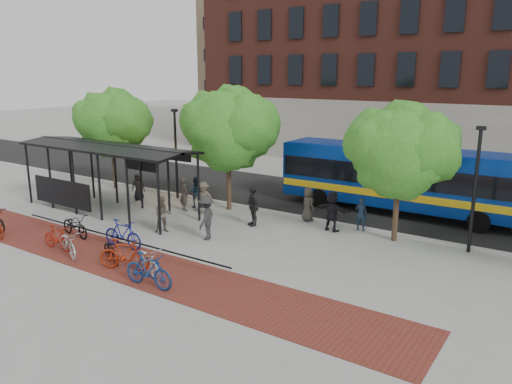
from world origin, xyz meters
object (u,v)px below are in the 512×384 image
Objects in this scene: bus_shelter at (105,155)px; pedestrian_3 at (204,198)px; tree_b at (230,126)px; tree_c at (403,148)px; bus at (402,176)px; pedestrian_4 at (253,206)px; tree_a at (113,121)px; bike_8 at (111,250)px; bike_10 at (147,260)px; bike_11 at (148,270)px; bike_7 at (123,234)px; pedestrian_1 at (184,194)px; pedestrian_7 at (361,214)px; bike_4 at (75,225)px; pedestrian_9 at (206,218)px; pedestrian_2 at (196,192)px; pedestrian_5 at (332,211)px; lamp_post_left at (176,151)px; pedestrian_0 at (138,187)px; bike_9 at (124,254)px; bike_5 at (57,238)px; pedestrian_8 at (163,215)px; bike_6 at (69,243)px; lamp_post_right at (475,186)px; pedestrian_6 at (308,204)px.

bus_shelter reaches higher than pedestrian_3.
tree_b is 1.09× the size of tree_c.
pedestrian_4 is at bearing -130.34° from bus.
tree_a reaches higher than bike_8.
bus is 14.09m from bike_10.
bike_7 is at bearing 56.78° from bike_11.
pedestrian_1 reaches higher than pedestrian_7.
pedestrian_4 is (5.64, 5.78, 0.44)m from bike_4.
pedestrian_2 is at bearing -153.61° from pedestrian_9.
bike_8 is 11.14m from pedestrian_7.
tree_a is at bearing 6.09° from pedestrian_5.
lamp_post_left is at bearing 4.04° from pedestrian_5.
bike_8 is at bearing -133.99° from tree_c.
pedestrian_0 is 3.70m from pedestrian_1.
pedestrian_7 is (10.19, 7.94, 0.26)m from bike_4.
bus_shelter is 4.24m from lamp_post_left.
bus_shelter is at bearing 30.90° from bike_9.
tree_c is 5.09m from bus.
bus_shelter is 14.77m from tree_c.
bike_9 is 4.39m from pedestrian_9.
tree_b is 9.84m from bike_9.
bike_5 is 4.58m from pedestrian_8.
tree_b is at bearing -14.97° from bike_4.
bus_shelter is 6.64m from tree_b.
bike_6 reaches higher than bike_10.
bike_8 is at bearing -85.51° from tree_b.
pedestrian_2 reaches higher than bike_7.
bike_4 is at bearing -152.63° from lamp_post_right.
bike_6 is at bearing 57.87° from pedestrian_5.
bike_8 is at bearing -118.96° from bus.
lamp_post_right is 2.83× the size of pedestrian_1.
bike_11 is at bearing -100.98° from pedestrian_8.
bus is 16.10m from bike_4.
pedestrian_7 is at bearing 1.60° from tree_a.
pedestrian_5 reaches higher than pedestrian_6.
bike_8 is at bearing 64.37° from pedestrian_5.
pedestrian_1 is (1.14, 5.93, 0.39)m from bike_4.
bike_11 is at bearing -130.79° from bike_9.
bus is at bearing -0.98° from pedestrian_8.
bus is at bearing -37.46° from bike_7.
tree_c is 3.49× the size of pedestrian_3.
bike_6 is 1.96m from bike_8.
pedestrian_0 is at bearing -174.80° from lamp_post_right.
pedestrian_3 is at bearing -157.92° from pedestrian_9.
bus_shelter reaches higher than bike_9.
pedestrian_2 is 0.98× the size of pedestrian_3.
bike_9 is at bearing 122.99° from bike_10.
pedestrian_0 is 0.93× the size of pedestrian_2.
bike_9 is 8.19m from pedestrian_1.
bus is 6.19× the size of bike_11.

